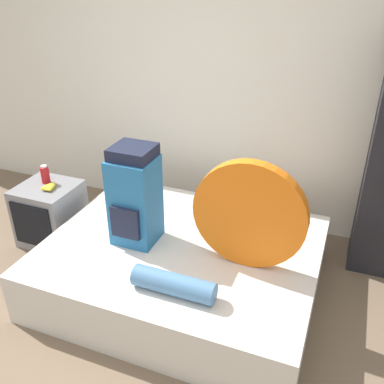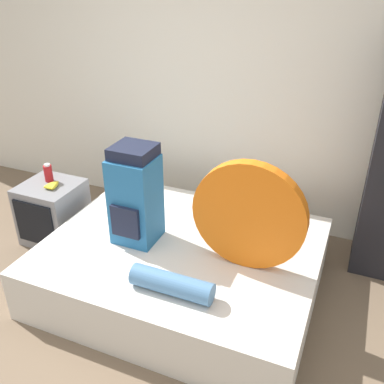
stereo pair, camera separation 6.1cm
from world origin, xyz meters
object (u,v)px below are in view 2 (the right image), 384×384
at_px(backpack, 135,196).
at_px(television, 53,212).
at_px(tent_bag, 249,216).
at_px(canister, 48,173).
at_px(sleeping_roll, 172,284).

distance_m(backpack, television, 1.14).
xyz_separation_m(tent_bag, canister, (-1.88, 0.28, -0.17)).
relative_size(sleeping_roll, television, 0.99).
xyz_separation_m(television, canister, (-0.04, 0.07, 0.35)).
distance_m(tent_bag, television, 1.92).
bearing_deg(sleeping_roll, television, 155.49).
relative_size(backpack, television, 1.36).
height_order(backpack, tent_bag, tent_bag).
bearing_deg(television, sleeping_roll, -24.51).
xyz_separation_m(sleeping_roll, canister, (-1.55, 0.75, 0.14)).
distance_m(tent_bag, sleeping_roll, 0.66).
distance_m(tent_bag, canister, 1.91).
height_order(backpack, sleeping_roll, backpack).
relative_size(backpack, tent_bag, 0.97).
relative_size(tent_bag, canister, 4.70).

